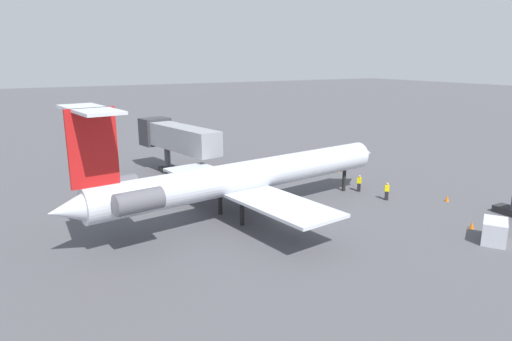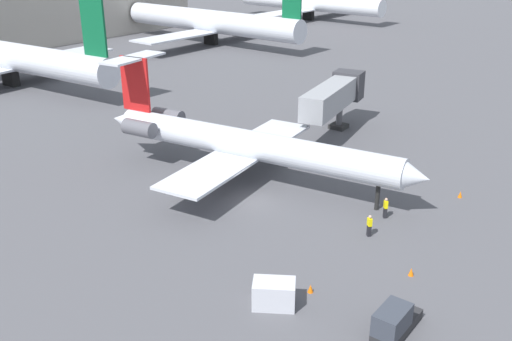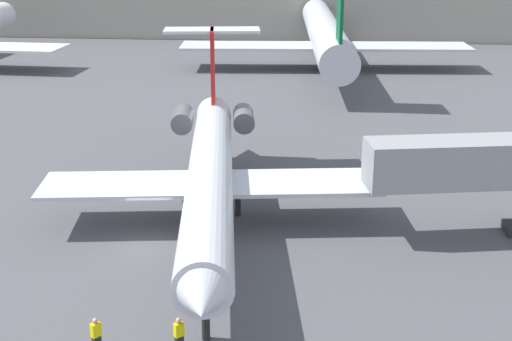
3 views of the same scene
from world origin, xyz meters
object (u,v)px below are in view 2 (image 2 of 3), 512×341
Objects in this scene: regional_jet at (240,142)px; parked_airliner_east_end at (309,3)px; ground_crew_loader at (386,208)px; parked_airliner_centre at (8,56)px; traffic_cone_mid at (411,272)px; jet_bridge at (336,95)px; baggage_tug_lead at (394,323)px; cargo_container_uld at (274,294)px; traffic_cone_near at (460,194)px; ground_crew_marshaller at (369,226)px; traffic_cone_far at (310,288)px; parked_airliner_east_mid at (211,22)px.

regional_jet is 104.66m from parked_airliner_east_end.
ground_crew_loader is 62.31m from parked_airliner_centre.
jet_bridge is at bearing 39.86° from traffic_cone_mid.
cargo_container_uld is (-1.75, 6.85, -0.01)m from baggage_tug_lead.
traffic_cone_near is (7.25, -3.45, -0.58)m from ground_crew_loader.
parked_airliner_east_end reaches higher than parked_airliner_centre.
baggage_tug_lead is at bearing -152.91° from ground_crew_loader.
jet_bridge reaches higher than ground_crew_marshaller.
traffic_cone_far is at bearing -152.70° from jet_bridge.
ground_crew_loader is (3.41, 0.33, 0.00)m from ground_crew_marshaller.
traffic_cone_far is (-12.08, -0.72, -0.58)m from ground_crew_loader.
parked_airliner_east_end reaches higher than cargo_container_uld.
regional_jet reaches higher than traffic_cone_mid.
baggage_tug_lead is 1.35× the size of cargo_container_uld.
ground_crew_loader is 0.04× the size of parked_airliner_centre.
cargo_container_uld is at bearing 104.37° from baggage_tug_lead.
parked_airliner_centre is at bearing 71.56° from cargo_container_uld.
baggage_tug_lead reaches higher than ground_crew_marshaller.
cargo_container_uld is 2.74m from traffic_cone_far.
cargo_container_uld is at bearing -108.44° from parked_airliner_centre.
traffic_cone_far is at bearing -177.43° from ground_crew_marshaller.
parked_airliner_centre is at bearing 81.41° from ground_crew_marshaller.
ground_crew_loader is 0.42× the size of baggage_tug_lead.
parked_airliner_centre is (-1.26, 65.38, 4.01)m from traffic_cone_near.
parked_airliner_centre is 43.08m from parked_airliner_east_mid.
ground_crew_loader is 14.38m from baggage_tug_lead.
traffic_cone_near is 19.52m from traffic_cone_far.
baggage_tug_lead is 7.29× the size of traffic_cone_far.
jet_bridge is 3.37× the size of baggage_tug_lead.
traffic_cone_mid is at bearing -107.20° from regional_jet.
cargo_container_uld is (-14.56, 0.30, -0.03)m from ground_crew_loader.
baggage_tug_lead is 5.90m from traffic_cone_far.
ground_crew_marshaller is 8.70m from traffic_cone_far.
regional_jet is 19.89m from traffic_cone_mid.
baggage_tug_lead is 7.29× the size of traffic_cone_mid.
parked_airliner_east_mid is at bearing 47.48° from baggage_tug_lead.
parked_airliner_centre is (12.53, 66.87, 4.01)m from traffic_cone_mid.
parked_airliner_centre reaches higher than cargo_container_uld.
parked_airliner_east_mid is at bearing 49.83° from traffic_cone_mid.
ground_crew_marshaller reaches higher than traffic_cone_mid.
ground_crew_marshaller is 5.60m from traffic_cone_mid.
parked_airliner_centre is 0.99× the size of parked_airliner_east_end.
traffic_cone_far is at bearing -22.42° from cargo_container_uld.
ground_crew_loader is at bearing -86.94° from regional_jet.
traffic_cone_far is (-27.75, -14.32, -4.07)m from jet_bridge.
baggage_tug_lead is at bearing -97.09° from traffic_cone_far.
parked_airliner_east_end reaches higher than ground_crew_loader.
ground_crew_loader is at bearing 37.06° from traffic_cone_mid.
regional_jet is 19.51m from cargo_container_uld.
cargo_container_uld reaches higher than traffic_cone_near.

